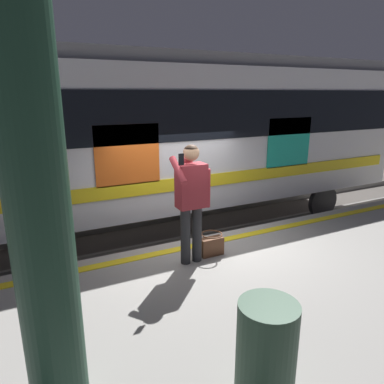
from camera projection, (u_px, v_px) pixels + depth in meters
ground_plane at (197, 282)px, 6.21m from camera, size 26.93×26.93×0.00m
platform at (287, 340)px, 4.13m from camera, size 17.95×4.57×0.86m
safety_line at (205, 243)px, 5.72m from camera, size 17.59×0.16×0.01m
track_rail_near at (162, 244)px, 7.59m from camera, size 23.34×0.08×0.16m
track_rail_far at (140, 223)px, 8.82m from camera, size 23.34×0.08×0.16m
train_carriage at (185, 129)px, 7.95m from camera, size 10.10×2.91×3.78m
passenger at (191, 195)px, 4.86m from camera, size 0.57×0.55×1.69m
handbag at (212, 245)px, 5.28m from camera, size 0.35×0.32×0.35m
station_column at (34, 170)px, 2.27m from camera, size 0.42×0.42×3.75m
trash_bin at (266, 356)px, 2.67m from camera, size 0.46×0.46×0.88m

